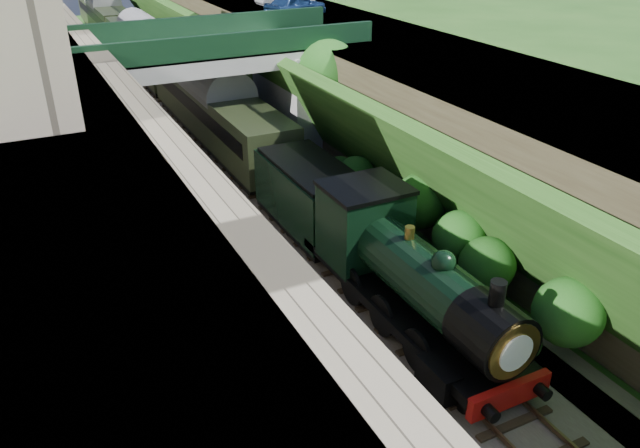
% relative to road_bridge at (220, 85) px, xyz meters
% --- Properties ---
extents(trackbed, '(10.00, 90.00, 0.20)m').
position_rel_road_bridge_xyz_m(trackbed, '(-0.94, -4.00, -3.98)').
color(trackbed, '#473F38').
rests_on(trackbed, ground).
extents(retaining_wall, '(1.00, 90.00, 7.00)m').
position_rel_road_bridge_xyz_m(retaining_wall, '(-6.44, -4.00, -0.58)').
color(retaining_wall, '#756B56').
rests_on(retaining_wall, ground).
extents(street_plateau_left, '(6.00, 90.00, 7.00)m').
position_rel_road_bridge_xyz_m(street_plateau_left, '(-9.94, -4.00, -0.58)').
color(street_plateau_left, '#262628').
rests_on(street_plateau_left, ground).
extents(street_plateau_right, '(8.00, 90.00, 6.25)m').
position_rel_road_bridge_xyz_m(street_plateau_right, '(8.56, -4.00, -0.95)').
color(street_plateau_right, '#262628').
rests_on(street_plateau_right, ground).
extents(embankment_slope, '(4.48, 90.00, 6.36)m').
position_rel_road_bridge_xyz_m(embankment_slope, '(3.93, -6.41, -1.53)').
color(embankment_slope, '#1E4714').
rests_on(embankment_slope, ground).
extents(track_left, '(2.50, 90.00, 0.20)m').
position_rel_road_bridge_xyz_m(track_left, '(-2.94, -4.00, -3.83)').
color(track_left, black).
rests_on(track_left, trackbed).
extents(track_right, '(2.50, 90.00, 0.20)m').
position_rel_road_bridge_xyz_m(track_right, '(0.26, -4.00, -3.83)').
color(track_right, black).
rests_on(track_right, trackbed).
extents(road_bridge, '(16.00, 6.40, 7.25)m').
position_rel_road_bridge_xyz_m(road_bridge, '(0.00, 0.00, 0.00)').
color(road_bridge, gray).
rests_on(road_bridge, ground).
extents(tree, '(3.60, 3.80, 6.60)m').
position_rel_road_bridge_xyz_m(tree, '(4.97, -3.01, 0.57)').
color(tree, black).
rests_on(tree, ground).
extents(car_blue, '(4.73, 3.20, 1.50)m').
position_rel_road_bridge_xyz_m(car_blue, '(7.11, 5.72, 2.92)').
color(car_blue, navy).
rests_on(car_blue, street_plateau_right).
extents(locomotive, '(3.10, 10.22, 3.83)m').
position_rel_road_bridge_xyz_m(locomotive, '(0.26, -18.00, -2.18)').
color(locomotive, black).
rests_on(locomotive, trackbed).
extents(tender, '(2.70, 6.00, 3.05)m').
position_rel_road_bridge_xyz_m(tender, '(0.26, -10.64, -2.46)').
color(tender, black).
rests_on(tender, trackbed).
extents(coach_front, '(2.90, 18.00, 3.70)m').
position_rel_road_bridge_xyz_m(coach_front, '(0.26, 1.96, -2.03)').
color(coach_front, black).
rests_on(coach_front, trackbed).
extents(coach_middle, '(2.90, 18.00, 3.70)m').
position_rel_road_bridge_xyz_m(coach_middle, '(0.26, 20.76, -2.03)').
color(coach_middle, black).
rests_on(coach_middle, trackbed).
extents(coach_rear, '(2.90, 18.00, 3.70)m').
position_rel_road_bridge_xyz_m(coach_rear, '(0.26, 39.56, -2.03)').
color(coach_rear, black).
rests_on(coach_rear, trackbed).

